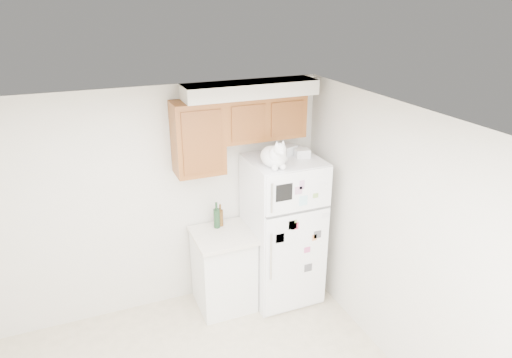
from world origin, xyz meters
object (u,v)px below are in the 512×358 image
bottle_amber (220,215)px  storage_box_back (288,150)px  refrigerator (283,230)px  cat (275,156)px  storage_box_front (302,153)px  bottle_green (217,215)px  base_counter (224,269)px

bottle_amber → storage_box_back: bearing=-8.4°
refrigerator → bottle_amber: refrigerator is taller
cat → storage_box_front: cat is taller
storage_box_back → bottle_green: size_ratio=0.60×
base_counter → storage_box_front: 1.57m
refrigerator → storage_box_front: 0.92m
storage_box_back → storage_box_front: bearing=-78.6°
storage_box_front → base_counter: bearing=-176.3°
base_counter → storage_box_back: (0.80, 0.06, 1.29)m
cat → bottle_green: 0.99m
cat → storage_box_back: size_ratio=2.50×
refrigerator → base_counter: bearing=173.9°
base_counter → storage_box_back: 1.52m
refrigerator → base_counter: (-0.69, 0.07, -0.39)m
bottle_green → bottle_amber: (0.05, 0.02, -0.02)m
refrigerator → storage_box_back: storage_box_back is taller
base_counter → bottle_amber: bearing=77.9°
base_counter → storage_box_back: bearing=4.4°
cat → bottle_amber: 0.99m
refrigerator → base_counter: size_ratio=1.85×
storage_box_front → bottle_amber: 1.13m
storage_box_back → bottle_amber: 1.04m
refrigerator → base_counter: 0.80m
storage_box_back → bottle_green: (-0.81, 0.09, -0.68)m
storage_box_back → storage_box_front: storage_box_back is taller
base_counter → storage_box_front: bearing=-5.5°
storage_box_back → bottle_amber: (-0.76, 0.11, -0.70)m
bottle_amber → base_counter: bearing=-102.1°
storage_box_front → bottle_amber: size_ratio=0.58×
storage_box_front → bottle_green: bearing=174.6°
refrigerator → cat: 1.00m
refrigerator → cat: bearing=-138.4°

